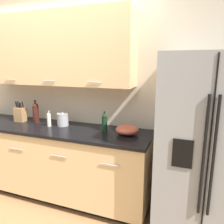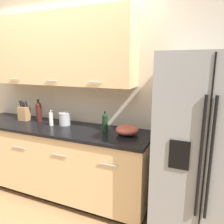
{
  "view_description": "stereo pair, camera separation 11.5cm",
  "coord_description": "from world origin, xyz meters",
  "px_view_note": "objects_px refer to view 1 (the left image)",
  "views": [
    {
      "loc": [
        1.58,
        -1.2,
        1.71
      ],
      "look_at": [
        0.76,
        1.0,
        1.18
      ],
      "focal_mm": 35.0,
      "sensor_mm": 36.0,
      "label": 1
    },
    {
      "loc": [
        1.68,
        -1.16,
        1.71
      ],
      "look_at": [
        0.76,
        1.0,
        1.18
      ],
      "focal_mm": 35.0,
      "sensor_mm": 36.0,
      "label": 2
    }
  ],
  "objects_px": {
    "refrigerator": "(205,150)",
    "oil_bottle": "(105,122)",
    "mixing_bowl": "(127,130)",
    "wine_bottle": "(36,112)",
    "steel_canister": "(63,119)",
    "knife_block": "(20,114)",
    "soap_dispenser": "(49,120)"
  },
  "relations": [
    {
      "from": "oil_bottle",
      "to": "mixing_bowl",
      "type": "bearing_deg",
      "value": -6.32
    },
    {
      "from": "wine_bottle",
      "to": "steel_canister",
      "type": "bearing_deg",
      "value": -0.33
    },
    {
      "from": "wine_bottle",
      "to": "steel_canister",
      "type": "relative_size",
      "value": 1.73
    },
    {
      "from": "mixing_bowl",
      "to": "soap_dispenser",
      "type": "bearing_deg",
      "value": -178.09
    },
    {
      "from": "oil_bottle",
      "to": "knife_block",
      "type": "bearing_deg",
      "value": 179.84
    },
    {
      "from": "knife_block",
      "to": "soap_dispenser",
      "type": "distance_m",
      "value": 0.52
    },
    {
      "from": "knife_block",
      "to": "mixing_bowl",
      "type": "xyz_separation_m",
      "value": [
        1.52,
        -0.03,
        -0.05
      ]
    },
    {
      "from": "steel_canister",
      "to": "soap_dispenser",
      "type": "bearing_deg",
      "value": -149.74
    },
    {
      "from": "mixing_bowl",
      "to": "refrigerator",
      "type": "bearing_deg",
      "value": -7.36
    },
    {
      "from": "steel_canister",
      "to": "mixing_bowl",
      "type": "height_order",
      "value": "steel_canister"
    },
    {
      "from": "wine_bottle",
      "to": "mixing_bowl",
      "type": "relative_size",
      "value": 1.18
    },
    {
      "from": "oil_bottle",
      "to": "steel_canister",
      "type": "height_order",
      "value": "oil_bottle"
    },
    {
      "from": "refrigerator",
      "to": "wine_bottle",
      "type": "distance_m",
      "value": 2.1
    },
    {
      "from": "refrigerator",
      "to": "knife_block",
      "type": "relative_size",
      "value": 6.39
    },
    {
      "from": "soap_dispenser",
      "to": "oil_bottle",
      "type": "bearing_deg",
      "value": 5.14
    },
    {
      "from": "soap_dispenser",
      "to": "oil_bottle",
      "type": "height_order",
      "value": "oil_bottle"
    },
    {
      "from": "wine_bottle",
      "to": "steel_canister",
      "type": "distance_m",
      "value": 0.42
    },
    {
      "from": "refrigerator",
      "to": "knife_block",
      "type": "xyz_separation_m",
      "value": [
        -2.33,
        0.14,
        0.13
      ]
    },
    {
      "from": "oil_bottle",
      "to": "soap_dispenser",
      "type": "bearing_deg",
      "value": -174.86
    },
    {
      "from": "oil_bottle",
      "to": "wine_bottle",
      "type": "bearing_deg",
      "value": 178.72
    },
    {
      "from": "knife_block",
      "to": "soap_dispenser",
      "type": "relative_size",
      "value": 1.39
    },
    {
      "from": "wine_bottle",
      "to": "refrigerator",
      "type": "bearing_deg",
      "value": -4.33
    },
    {
      "from": "wine_bottle",
      "to": "oil_bottle",
      "type": "height_order",
      "value": "wine_bottle"
    },
    {
      "from": "soap_dispenser",
      "to": "oil_bottle",
      "type": "distance_m",
      "value": 0.73
    },
    {
      "from": "oil_bottle",
      "to": "steel_canister",
      "type": "bearing_deg",
      "value": 178.04
    },
    {
      "from": "refrigerator",
      "to": "oil_bottle",
      "type": "xyz_separation_m",
      "value": [
        -1.09,
        0.14,
        0.14
      ]
    },
    {
      "from": "knife_block",
      "to": "soap_dispenser",
      "type": "bearing_deg",
      "value": -7.63
    },
    {
      "from": "mixing_bowl",
      "to": "wine_bottle",
      "type": "bearing_deg",
      "value": 177.59
    },
    {
      "from": "refrigerator",
      "to": "steel_canister",
      "type": "height_order",
      "value": "refrigerator"
    },
    {
      "from": "wine_bottle",
      "to": "mixing_bowl",
      "type": "height_order",
      "value": "wine_bottle"
    },
    {
      "from": "refrigerator",
      "to": "soap_dispenser",
      "type": "bearing_deg",
      "value": 177.79
    },
    {
      "from": "refrigerator",
      "to": "soap_dispenser",
      "type": "relative_size",
      "value": 8.89
    }
  ]
}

